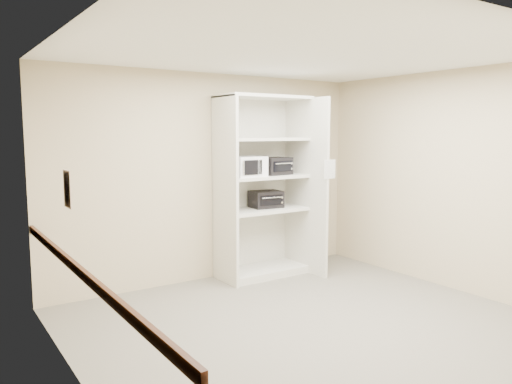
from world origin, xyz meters
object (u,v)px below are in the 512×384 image
microwave (247,167)px  toaster_oven_lower (266,199)px  toaster_oven_upper (275,166)px  shelving_unit (266,193)px

microwave → toaster_oven_lower: 0.60m
microwave → toaster_oven_upper: (0.46, 0.03, -0.01)m
toaster_oven_upper → shelving_unit: bearing=161.3°
microwave → toaster_oven_lower: bearing=13.8°
shelving_unit → toaster_oven_upper: shelving_unit is taller
microwave → toaster_oven_upper: 0.47m
toaster_oven_upper → toaster_oven_lower: 0.47m
microwave → toaster_oven_upper: bearing=2.1°
shelving_unit → toaster_oven_lower: shelving_unit is taller
toaster_oven_upper → toaster_oven_lower: (-0.09, 0.07, -0.45)m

